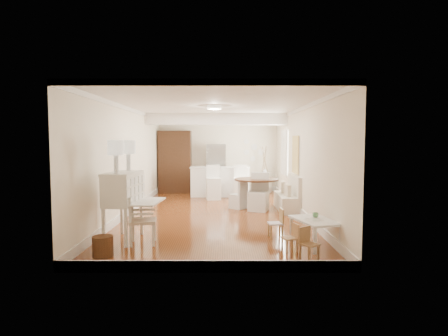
{
  "coord_description": "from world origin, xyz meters",
  "views": [
    {
      "loc": [
        0.24,
        -9.84,
        1.92
      ],
      "look_at": [
        0.24,
        0.3,
        1.19
      ],
      "focal_mm": 30.0,
      "sensor_mm": 36.0,
      "label": 1
    }
  ],
  "objects_px": {
    "kids_chair_c": "(309,244)",
    "bar_stool_right": "(240,182)",
    "wicker_basket": "(103,246)",
    "kids_chair_a": "(290,238)",
    "gustavian_armchair": "(143,220)",
    "pantry_cabinet": "(175,162)",
    "secretary_bureau": "(123,206)",
    "sideboard": "(264,183)",
    "dining_table": "(256,194)",
    "fridge": "(226,168)",
    "slip_chair_near": "(258,192)",
    "kids_chair_b": "(275,223)",
    "breakfast_counter": "(220,182)",
    "kids_table": "(315,233)",
    "slip_chair_far": "(238,194)",
    "bar_stool_left": "(214,182)"
  },
  "relations": [
    {
      "from": "slip_chair_far",
      "to": "breakfast_counter",
      "type": "distance_m",
      "value": 2.44
    },
    {
      "from": "kids_table",
      "to": "kids_chair_a",
      "type": "distance_m",
      "value": 0.63
    },
    {
      "from": "secretary_bureau",
      "to": "fridge",
      "type": "bearing_deg",
      "value": 78.42
    },
    {
      "from": "kids_chair_a",
      "to": "fridge",
      "type": "distance_m",
      "value": 7.72
    },
    {
      "from": "dining_table",
      "to": "kids_table",
      "type": "bearing_deg",
      "value": -79.23
    },
    {
      "from": "fridge",
      "to": "secretary_bureau",
      "type": "bearing_deg",
      "value": -106.26
    },
    {
      "from": "wicker_basket",
      "to": "kids_chair_a",
      "type": "xyz_separation_m",
      "value": [
        3.16,
        0.25,
        0.08
      ]
    },
    {
      "from": "bar_stool_left",
      "to": "breakfast_counter",
      "type": "bearing_deg",
      "value": 66.9
    },
    {
      "from": "gustavian_armchair",
      "to": "wicker_basket",
      "type": "height_order",
      "value": "gustavian_armchair"
    },
    {
      "from": "fridge",
      "to": "dining_table",
      "type": "bearing_deg",
      "value": -75.7
    },
    {
      "from": "kids_table",
      "to": "breakfast_counter",
      "type": "relative_size",
      "value": 0.48
    },
    {
      "from": "bar_stool_left",
      "to": "fridge",
      "type": "distance_m",
      "value": 1.85
    },
    {
      "from": "secretary_bureau",
      "to": "sideboard",
      "type": "height_order",
      "value": "secretary_bureau"
    },
    {
      "from": "kids_chair_c",
      "to": "secretary_bureau",
      "type": "bearing_deg",
      "value": 125.83
    },
    {
      "from": "pantry_cabinet",
      "to": "secretary_bureau",
      "type": "bearing_deg",
      "value": -90.83
    },
    {
      "from": "kids_chair_a",
      "to": "dining_table",
      "type": "relative_size",
      "value": 0.4
    },
    {
      "from": "kids_chair_b",
      "to": "bar_stool_left",
      "type": "bearing_deg",
      "value": -169.39
    },
    {
      "from": "sideboard",
      "to": "kids_chair_c",
      "type": "bearing_deg",
      "value": -67.41
    },
    {
      "from": "dining_table",
      "to": "slip_chair_near",
      "type": "height_order",
      "value": "slip_chair_near"
    },
    {
      "from": "dining_table",
      "to": "slip_chair_far",
      "type": "bearing_deg",
      "value": -176.87
    },
    {
      "from": "slip_chair_near",
      "to": "kids_chair_a",
      "type": "bearing_deg",
      "value": -68.85
    },
    {
      "from": "sideboard",
      "to": "kids_table",
      "type": "bearing_deg",
      "value": -65.17
    },
    {
      "from": "kids_chair_b",
      "to": "breakfast_counter",
      "type": "bearing_deg",
      "value": -173.32
    },
    {
      "from": "breakfast_counter",
      "to": "slip_chair_near",
      "type": "bearing_deg",
      "value": -68.17
    },
    {
      "from": "kids_chair_c",
      "to": "bar_stool_right",
      "type": "height_order",
      "value": "bar_stool_right"
    },
    {
      "from": "slip_chair_far",
      "to": "pantry_cabinet",
      "type": "relative_size",
      "value": 0.35
    },
    {
      "from": "breakfast_counter",
      "to": "sideboard",
      "type": "bearing_deg",
      "value": 23.56
    },
    {
      "from": "secretary_bureau",
      "to": "kids_chair_c",
      "type": "distance_m",
      "value": 3.56
    },
    {
      "from": "gustavian_armchair",
      "to": "kids_table",
      "type": "bearing_deg",
      "value": -100.28
    },
    {
      "from": "gustavian_armchair",
      "to": "kids_chair_c",
      "type": "relative_size",
      "value": 1.68
    },
    {
      "from": "wicker_basket",
      "to": "slip_chair_near",
      "type": "xyz_separation_m",
      "value": [
        2.97,
        4.1,
        0.35
      ]
    },
    {
      "from": "pantry_cabinet",
      "to": "sideboard",
      "type": "relative_size",
      "value": 2.95
    },
    {
      "from": "kids_chair_a",
      "to": "breakfast_counter",
      "type": "xyz_separation_m",
      "value": [
        -1.28,
        6.57,
        0.26
      ]
    },
    {
      "from": "slip_chair_near",
      "to": "sideboard",
      "type": "height_order",
      "value": "slip_chair_near"
    },
    {
      "from": "bar_stool_left",
      "to": "sideboard",
      "type": "bearing_deg",
      "value": 30.83
    },
    {
      "from": "secretary_bureau",
      "to": "bar_stool_left",
      "type": "xyz_separation_m",
      "value": [
        1.59,
        5.09,
        -0.1
      ]
    },
    {
      "from": "pantry_cabinet",
      "to": "slip_chair_near",
      "type": "bearing_deg",
      "value": -53.73
    },
    {
      "from": "kids_table",
      "to": "kids_chair_b",
      "type": "xyz_separation_m",
      "value": [
        -0.63,
        0.61,
        0.05
      ]
    },
    {
      "from": "secretary_bureau",
      "to": "kids_chair_c",
      "type": "xyz_separation_m",
      "value": [
        3.32,
        -1.21,
        -0.4
      ]
    },
    {
      "from": "gustavian_armchair",
      "to": "bar_stool_right",
      "type": "distance_m",
      "value": 5.88
    },
    {
      "from": "slip_chair_near",
      "to": "pantry_cabinet",
      "type": "bearing_deg",
      "value": 144.61
    },
    {
      "from": "gustavian_armchair",
      "to": "fridge",
      "type": "distance_m",
      "value": 7.29
    },
    {
      "from": "slip_chair_far",
      "to": "sideboard",
      "type": "height_order",
      "value": "slip_chair_far"
    },
    {
      "from": "bar_stool_right",
      "to": "secretary_bureau",
      "type": "bearing_deg",
      "value": -112.7
    },
    {
      "from": "kids_chair_c",
      "to": "slip_chair_far",
      "type": "height_order",
      "value": "slip_chair_far"
    },
    {
      "from": "pantry_cabinet",
      "to": "dining_table",
      "type": "bearing_deg",
      "value": -51.09
    },
    {
      "from": "slip_chair_far",
      "to": "pantry_cabinet",
      "type": "distance_m",
      "value": 4.19
    },
    {
      "from": "wicker_basket",
      "to": "gustavian_armchair",
      "type": "bearing_deg",
      "value": 56.81
    },
    {
      "from": "secretary_bureau",
      "to": "kids_chair_a",
      "type": "height_order",
      "value": "secretary_bureau"
    },
    {
      "from": "gustavian_armchair",
      "to": "wicker_basket",
      "type": "xyz_separation_m",
      "value": [
        -0.5,
        -0.77,
        -0.28
      ]
    }
  ]
}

